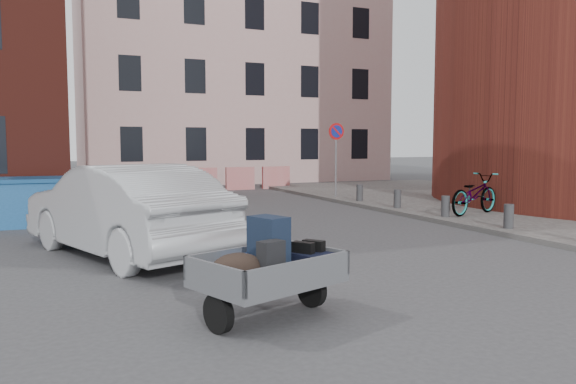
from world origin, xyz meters
name	(u,v)px	position (x,y,z in m)	size (l,w,h in m)	color
ground	(287,267)	(0.00, 0.00, 0.00)	(120.00, 120.00, 0.00)	#38383A
sidewalk	(539,209)	(10.00, 4.00, 0.06)	(9.00, 24.00, 0.12)	#474442
building_pink	(230,54)	(6.00, 22.00, 7.00)	(16.00, 8.00, 14.00)	#D2A5A2
no_parking_sign	(336,144)	(6.00, 9.48, 2.01)	(0.60, 0.09, 2.65)	gray
bollards	(445,206)	(6.00, 3.40, 0.40)	(0.22, 9.02, 0.55)	#3A3A3D
barriers	(240,178)	(4.20, 15.00, 0.50)	(4.70, 0.18, 1.00)	red
trailer	(268,268)	(-1.29, -2.45, 0.61)	(1.88, 1.98, 1.20)	black
dumpster	(50,201)	(-3.57, 6.87, 0.60)	(2.95, 1.68, 1.19)	#215D9E
silver_car	(124,210)	(-2.34, 2.08, 0.84)	(1.77, 5.07, 1.67)	#B4B7BC
bicycle	(474,194)	(7.02, 3.48, 0.68)	(0.74, 2.11, 1.11)	black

